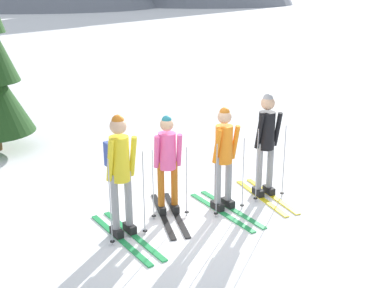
% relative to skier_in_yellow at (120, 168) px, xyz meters
% --- Properties ---
extents(ground_plane, '(400.00, 400.00, 0.00)m').
position_rel_skier_in_yellow_xyz_m(ground_plane, '(1.04, 0.41, -1.06)').
color(ground_plane, white).
extents(skier_in_yellow, '(0.97, 1.78, 1.86)m').
position_rel_skier_in_yellow_xyz_m(skier_in_yellow, '(0.00, 0.00, 0.00)').
color(skier_in_yellow, green).
rests_on(skier_in_yellow, ground).
extents(skier_in_pink, '(0.61, 1.67, 1.65)m').
position_rel_skier_in_yellow_xyz_m(skier_in_pink, '(0.79, 0.56, -0.17)').
color(skier_in_pink, black).
rests_on(skier_in_pink, ground).
extents(skier_in_orange, '(0.88, 1.68, 1.74)m').
position_rel_skier_in_yellow_xyz_m(skier_in_orange, '(1.71, 0.50, -0.11)').
color(skier_in_orange, green).
rests_on(skier_in_orange, ground).
extents(skier_in_black, '(0.62, 1.65, 1.84)m').
position_rel_skier_in_yellow_xyz_m(skier_in_black, '(2.57, 0.87, -0.04)').
color(skier_in_black, yellow).
rests_on(skier_in_black, ground).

